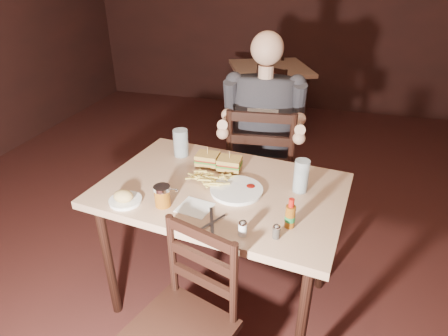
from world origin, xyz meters
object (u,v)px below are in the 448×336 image
(bg_chair_near, at_px, (259,113))
(glass_left, at_px, (181,143))
(side_plate, at_px, (126,201))
(hot_sauce, at_px, (290,213))
(chair_near, at_px, (177,335))
(diner, at_px, (264,108))
(syrup_dispenser, at_px, (162,196))
(main_table, at_px, (221,201))
(bg_table, at_px, (270,75))
(dinner_plate, at_px, (236,191))
(chair_far, at_px, (261,171))
(bg_chair_far, at_px, (276,83))
(glass_right, at_px, (301,176))

(bg_chair_near, distance_m, glass_left, 1.77)
(side_plate, bearing_deg, hot_sauce, 1.49)
(chair_near, relative_size, bg_chair_near, 0.98)
(glass_left, bearing_deg, diner, 42.49)
(glass_left, bearing_deg, syrup_dispenser, -78.15)
(main_table, xyz_separation_m, bg_table, (-0.17, 2.54, -0.01))
(dinner_plate, bearing_deg, diner, 89.71)
(diner, bearing_deg, side_plate, -123.85)
(chair_far, bearing_deg, hot_sauce, 100.99)
(chair_near, relative_size, hot_sauce, 6.11)
(dinner_plate, xyz_separation_m, hot_sauce, (0.28, -0.20, 0.06))
(chair_near, distance_m, diner, 1.37)
(diner, height_order, syrup_dispenser, diner)
(glass_left, bearing_deg, bg_table, 86.21)
(hot_sauce, bearing_deg, main_table, 147.46)
(chair_near, relative_size, dinner_plate, 3.38)
(chair_far, bearing_deg, bg_chair_far, -89.89)
(main_table, distance_m, bg_chair_far, 3.11)
(hot_sauce, relative_size, syrup_dispenser, 1.37)
(main_table, height_order, syrup_dispenser, syrup_dispenser)
(main_table, relative_size, dinner_plate, 5.12)
(chair_near, xyz_separation_m, glass_left, (-0.30, 0.88, 0.43))
(bg_chair_near, bearing_deg, syrup_dispenser, -66.65)
(bg_table, height_order, bg_chair_far, bg_chair_far)
(glass_right, bearing_deg, bg_chair_far, 100.24)
(hot_sauce, bearing_deg, bg_chair_near, 103.43)
(chair_near, xyz_separation_m, bg_chair_near, (-0.15, 2.60, 0.01))
(main_table, distance_m, syrup_dispenser, 0.34)
(main_table, xyz_separation_m, glass_right, (0.38, 0.07, 0.16))
(chair_near, height_order, diner, diner)
(glass_right, bearing_deg, glass_left, 163.33)
(chair_near, relative_size, diner, 0.94)
(glass_left, xyz_separation_m, syrup_dispenser, (0.11, -0.50, -0.03))
(main_table, relative_size, hot_sauce, 9.27)
(chair_far, height_order, diner, diner)
(chair_near, bearing_deg, main_table, 106.53)
(bg_chair_far, bearing_deg, glass_right, 120.64)
(side_plate, bearing_deg, dinner_plate, 25.28)
(main_table, bearing_deg, syrup_dispenser, -133.17)
(bg_chair_near, relative_size, syrup_dispenser, 8.52)
(glass_left, relative_size, side_plate, 1.06)
(chair_far, distance_m, diner, 0.47)
(bg_chair_near, bearing_deg, hot_sauce, -52.07)
(diner, distance_m, glass_right, 0.66)
(bg_table, bearing_deg, diner, -82.32)
(chair_near, relative_size, syrup_dispenser, 8.38)
(dinner_plate, relative_size, hot_sauce, 1.81)
(glass_left, xyz_separation_m, glass_right, (0.70, -0.21, 0.00))
(main_table, height_order, bg_table, same)
(bg_chair_near, height_order, side_plate, bg_chair_near)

